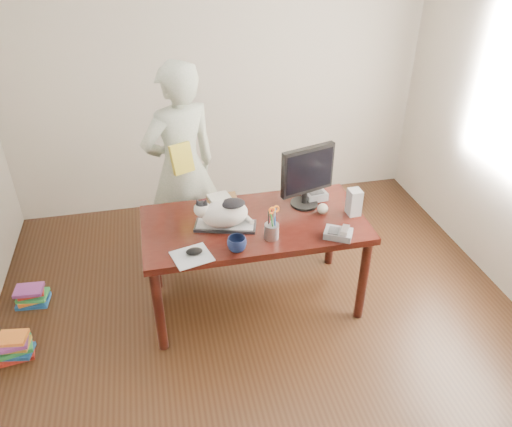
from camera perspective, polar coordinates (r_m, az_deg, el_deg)
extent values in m
plane|color=black|center=(3.63, 1.95, -16.06)|extent=(4.50, 4.50, 0.00)
plane|color=silver|center=(4.82, -4.55, 15.78)|extent=(4.00, 0.00, 4.00)
cube|color=black|center=(3.60, -0.17, -1.27)|extent=(1.60, 0.80, 0.05)
cylinder|color=black|center=(3.51, -11.04, -10.84)|extent=(0.07, 0.07, 0.70)
cylinder|color=black|center=(3.77, 12.13, -7.45)|extent=(0.07, 0.07, 0.70)
cylinder|color=black|center=(4.04, -11.57, -4.33)|extent=(0.07, 0.07, 0.70)
cylinder|color=black|center=(4.26, 8.61, -1.79)|extent=(0.07, 0.07, 0.70)
cube|color=black|center=(4.07, -1.25, -2.34)|extent=(1.45, 0.03, 0.50)
cube|color=black|center=(3.53, -3.53, -1.42)|extent=(0.46, 0.27, 0.02)
cube|color=#ACACB1|center=(3.52, -3.54, -1.24)|extent=(0.42, 0.24, 0.00)
ellipsoid|color=silver|center=(3.47, -3.59, -0.02)|extent=(0.37, 0.28, 0.20)
ellipsoid|color=silver|center=(3.45, -6.16, 0.50)|extent=(0.14, 0.14, 0.11)
ellipsoid|color=black|center=(3.43, -6.20, 1.01)|extent=(0.10, 0.10, 0.04)
cone|color=black|center=(3.42, -6.69, 1.31)|extent=(0.07, 0.06, 0.07)
cone|color=black|center=(3.41, -5.81, 1.29)|extent=(0.07, 0.07, 0.07)
ellipsoid|color=black|center=(3.42, -2.68, 1.17)|extent=(0.20, 0.18, 0.04)
cylinder|color=silver|center=(3.53, -0.93, -0.60)|extent=(0.07, 0.14, 0.05)
cylinder|color=black|center=(3.80, 5.52, 1.17)|extent=(0.26, 0.26, 0.02)
cylinder|color=black|center=(3.77, 5.56, 1.89)|extent=(0.05, 0.05, 0.09)
cube|color=black|center=(3.64, 5.92, 4.96)|extent=(0.42, 0.16, 0.36)
cube|color=black|center=(3.63, 6.14, 4.79)|extent=(0.37, 0.11, 0.30)
cylinder|color=#939297|center=(3.39, 1.80, -2.04)|extent=(0.13, 0.13, 0.11)
cylinder|color=black|center=(3.33, 1.43, -0.72)|extent=(0.02, 0.05, 0.16)
cylinder|color=#0D45B6|center=(3.33, 2.19, -0.73)|extent=(0.02, 0.04, 0.16)
cylinder|color=#AC181A|center=(3.35, 1.63, -0.55)|extent=(0.02, 0.04, 0.16)
cylinder|color=#197E21|center=(3.32, 1.83, -0.90)|extent=(0.03, 0.03, 0.17)
cylinder|color=#ACABB0|center=(3.33, 2.01, -0.55)|extent=(0.03, 0.03, 0.12)
cylinder|color=#ACABB0|center=(3.33, 2.13, -0.50)|extent=(0.01, 0.03, 0.12)
torus|color=orange|center=(3.29, 1.84, 0.35)|extent=(0.05, 0.04, 0.05)
torus|color=orange|center=(3.30, 2.31, 0.52)|extent=(0.05, 0.04, 0.05)
cube|color=#B6BCC3|center=(3.27, -7.35, -4.87)|extent=(0.29, 0.27, 0.01)
ellipsoid|color=black|center=(3.27, -7.07, -4.31)|extent=(0.12, 0.10, 0.04)
imported|color=black|center=(3.27, -2.20, -3.53)|extent=(0.18, 0.18, 0.10)
cube|color=slate|center=(3.46, 9.38, -2.29)|extent=(0.23, 0.21, 0.05)
cube|color=#3B3B3D|center=(3.44, 8.88, -1.94)|extent=(0.11, 0.12, 0.01)
cube|color=#ACABB0|center=(3.45, 10.13, -1.83)|extent=(0.12, 0.16, 0.05)
cube|color=#9B9B9D|center=(3.69, 11.15, 1.30)|extent=(0.09, 0.10, 0.20)
sphere|color=white|center=(3.69, 7.63, 0.55)|extent=(0.08, 0.08, 0.08)
cube|color=#55161D|center=(3.76, -4.05, 1.09)|extent=(0.27, 0.21, 0.04)
cube|color=brown|center=(3.74, -3.89, 1.55)|extent=(0.22, 0.17, 0.03)
cube|color=silver|center=(3.73, -4.25, 1.89)|extent=(0.18, 0.15, 0.02)
cube|color=slate|center=(3.91, 6.53, 2.39)|extent=(0.19, 0.23, 0.06)
cube|color=#3B3B3D|center=(3.86, 6.77, 2.59)|extent=(0.12, 0.12, 0.01)
imported|color=silver|center=(4.07, -8.51, 5.07)|extent=(0.75, 0.64, 1.75)
cube|color=gold|center=(3.84, -8.49, 6.24)|extent=(0.19, 0.16, 0.23)
cube|color=red|center=(4.00, -25.64, -14.29)|extent=(0.25, 0.19, 0.03)
cube|color=#195198|center=(3.97, -25.62, -14.03)|extent=(0.23, 0.18, 0.03)
cube|color=#298B40|center=(3.96, -25.95, -13.59)|extent=(0.27, 0.22, 0.03)
cube|color=gold|center=(3.93, -25.89, -13.34)|extent=(0.21, 0.16, 0.03)
cube|color=#723078|center=(3.91, -26.24, -13.12)|extent=(0.23, 0.17, 0.03)
cube|color=orange|center=(3.90, -26.08, -12.65)|extent=(0.21, 0.17, 0.03)
cube|color=#195198|center=(4.38, -24.09, -9.12)|extent=(0.25, 0.19, 0.03)
cube|color=orange|center=(4.37, -24.27, -8.76)|extent=(0.22, 0.19, 0.03)
cube|color=#298B40|center=(4.34, -24.15, -8.54)|extent=(0.24, 0.19, 0.03)
cube|color=red|center=(4.33, -24.34, -8.13)|extent=(0.21, 0.16, 0.03)
cube|color=#723078|center=(4.30, -24.53, -7.95)|extent=(0.22, 0.17, 0.03)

